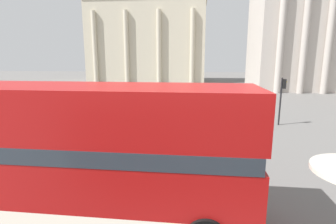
{
  "coord_description": "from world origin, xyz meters",
  "views": [
    {
      "loc": [
        -0.68,
        -2.08,
        4.91
      ],
      "look_at": [
        -2.77,
        15.8,
        1.26
      ],
      "focal_mm": 28.0,
      "sensor_mm": 36.0,
      "label": 1
    }
  ],
  "objects_px": {
    "pedestrian_red": "(94,118)",
    "pedestrian_grey": "(220,92)",
    "plaza_building_right": "(332,33)",
    "pedestrian_black": "(150,90)",
    "pedestrian_yellow": "(228,94)",
    "traffic_light_mid": "(282,94)",
    "plaza_building_left": "(148,41)",
    "double_decker_bus": "(71,146)"
  },
  "relations": [
    {
      "from": "plaza_building_right",
      "to": "pedestrian_grey",
      "type": "xyz_separation_m",
      "value": [
        -18.57,
        -15.15,
        -7.9
      ]
    },
    {
      "from": "pedestrian_yellow",
      "to": "pedestrian_black",
      "type": "distance_m",
      "value": 10.39
    },
    {
      "from": "pedestrian_red",
      "to": "pedestrian_black",
      "type": "distance_m",
      "value": 17.32
    },
    {
      "from": "pedestrian_red",
      "to": "pedestrian_black",
      "type": "height_order",
      "value": "pedestrian_red"
    },
    {
      "from": "pedestrian_red",
      "to": "pedestrian_grey",
      "type": "relative_size",
      "value": 0.98
    },
    {
      "from": "double_decker_bus",
      "to": "pedestrian_grey",
      "type": "relative_size",
      "value": 6.0
    },
    {
      "from": "traffic_light_mid",
      "to": "pedestrian_grey",
      "type": "distance_m",
      "value": 11.85
    },
    {
      "from": "pedestrian_black",
      "to": "plaza_building_left",
      "type": "bearing_deg",
      "value": -114.0
    },
    {
      "from": "plaza_building_left",
      "to": "plaza_building_right",
      "type": "bearing_deg",
      "value": -20.0
    },
    {
      "from": "pedestrian_yellow",
      "to": "plaza_building_right",
      "type": "bearing_deg",
      "value": -165.37
    },
    {
      "from": "traffic_light_mid",
      "to": "pedestrian_yellow",
      "type": "relative_size",
      "value": 2.05
    },
    {
      "from": "pedestrian_red",
      "to": "pedestrian_grey",
      "type": "xyz_separation_m",
      "value": [
        9.41,
        14.89,
        0.02
      ]
    },
    {
      "from": "pedestrian_red",
      "to": "traffic_light_mid",
      "type": "bearing_deg",
      "value": 1.42
    },
    {
      "from": "pedestrian_grey",
      "to": "double_decker_bus",
      "type": "bearing_deg",
      "value": -70.83
    },
    {
      "from": "pedestrian_yellow",
      "to": "double_decker_bus",
      "type": "bearing_deg",
      "value": 43.97
    },
    {
      "from": "plaza_building_right",
      "to": "pedestrian_grey",
      "type": "bearing_deg",
      "value": -140.8
    },
    {
      "from": "plaza_building_left",
      "to": "plaza_building_right",
      "type": "xyz_separation_m",
      "value": [
        32.29,
        -11.76,
        0.3
      ]
    },
    {
      "from": "pedestrian_red",
      "to": "pedestrian_yellow",
      "type": "height_order",
      "value": "pedestrian_red"
    },
    {
      "from": "pedestrian_red",
      "to": "pedestrian_black",
      "type": "relative_size",
      "value": 1.07
    },
    {
      "from": "traffic_light_mid",
      "to": "pedestrian_grey",
      "type": "height_order",
      "value": "traffic_light_mid"
    },
    {
      "from": "traffic_light_mid",
      "to": "pedestrian_grey",
      "type": "xyz_separation_m",
      "value": [
        -3.66,
        11.19,
        -1.29
      ]
    },
    {
      "from": "plaza_building_right",
      "to": "traffic_light_mid",
      "type": "height_order",
      "value": "plaza_building_right"
    },
    {
      "from": "double_decker_bus",
      "to": "traffic_light_mid",
      "type": "distance_m",
      "value": 16.38
    },
    {
      "from": "traffic_light_mid",
      "to": "pedestrian_yellow",
      "type": "xyz_separation_m",
      "value": [
        -2.84,
        9.64,
        -1.33
      ]
    },
    {
      "from": "double_decker_bus",
      "to": "plaza_building_right",
      "type": "xyz_separation_m",
      "value": [
        24.85,
        39.35,
        6.61
      ]
    },
    {
      "from": "double_decker_bus",
      "to": "traffic_light_mid",
      "type": "height_order",
      "value": "double_decker_bus"
    },
    {
      "from": "double_decker_bus",
      "to": "plaza_building_right",
      "type": "height_order",
      "value": "plaza_building_right"
    },
    {
      "from": "pedestrian_grey",
      "to": "pedestrian_black",
      "type": "xyz_separation_m",
      "value": [
        -8.78,
        2.42,
        -0.1
      ]
    },
    {
      "from": "double_decker_bus",
      "to": "pedestrian_black",
      "type": "xyz_separation_m",
      "value": [
        -2.51,
        26.62,
        -1.38
      ]
    },
    {
      "from": "plaza_building_left",
      "to": "pedestrian_yellow",
      "type": "distance_m",
      "value": 32.86
    },
    {
      "from": "pedestrian_black",
      "to": "pedestrian_yellow",
      "type": "bearing_deg",
      "value": 122.17
    },
    {
      "from": "traffic_light_mid",
      "to": "pedestrian_yellow",
      "type": "bearing_deg",
      "value": 106.41
    },
    {
      "from": "pedestrian_grey",
      "to": "pedestrian_red",
      "type": "bearing_deg",
      "value": -88.59
    },
    {
      "from": "double_decker_bus",
      "to": "pedestrian_grey",
      "type": "height_order",
      "value": "double_decker_bus"
    },
    {
      "from": "traffic_light_mid",
      "to": "pedestrian_red",
      "type": "relative_size",
      "value": 2.0
    },
    {
      "from": "pedestrian_red",
      "to": "pedestrian_grey",
      "type": "height_order",
      "value": "pedestrian_grey"
    },
    {
      "from": "plaza_building_right",
      "to": "pedestrian_black",
      "type": "height_order",
      "value": "plaza_building_right"
    },
    {
      "from": "plaza_building_right",
      "to": "pedestrian_yellow",
      "type": "height_order",
      "value": "plaza_building_right"
    },
    {
      "from": "plaza_building_left",
      "to": "double_decker_bus",
      "type": "bearing_deg",
      "value": -81.71
    },
    {
      "from": "plaza_building_left",
      "to": "pedestrian_red",
      "type": "distance_m",
      "value": 42.7
    },
    {
      "from": "plaza_building_right",
      "to": "pedestrian_yellow",
      "type": "distance_m",
      "value": 25.63
    },
    {
      "from": "traffic_light_mid",
      "to": "double_decker_bus",
      "type": "bearing_deg",
      "value": -127.38
    }
  ]
}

